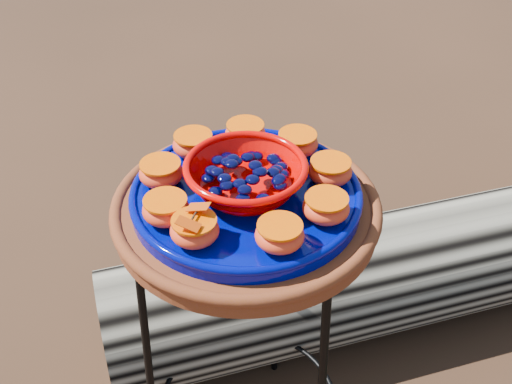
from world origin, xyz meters
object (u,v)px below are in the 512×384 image
(red_bowl, at_px, (246,178))
(cobalt_plate, at_px, (246,197))
(terracotta_saucer, at_px, (246,211))
(plant_stand, at_px, (248,347))
(driftwood_log, at_px, (420,264))

(red_bowl, bearing_deg, cobalt_plate, 0.00)
(terracotta_saucer, xyz_separation_m, cobalt_plate, (0.00, 0.00, 0.03))
(plant_stand, distance_m, cobalt_plate, 0.40)
(cobalt_plate, relative_size, red_bowl, 2.00)
(cobalt_plate, bearing_deg, red_bowl, 0.00)
(terracotta_saucer, distance_m, cobalt_plate, 0.03)
(terracotta_saucer, relative_size, cobalt_plate, 1.17)
(plant_stand, height_order, driftwood_log, plant_stand)
(terracotta_saucer, height_order, driftwood_log, terracotta_saucer)
(cobalt_plate, height_order, driftwood_log, cobalt_plate)
(plant_stand, xyz_separation_m, cobalt_plate, (0.00, 0.00, 0.40))
(plant_stand, bearing_deg, red_bowl, 0.00)
(plant_stand, relative_size, red_bowl, 3.57)
(plant_stand, distance_m, terracotta_saucer, 0.37)
(terracotta_saucer, bearing_deg, red_bowl, 0.00)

